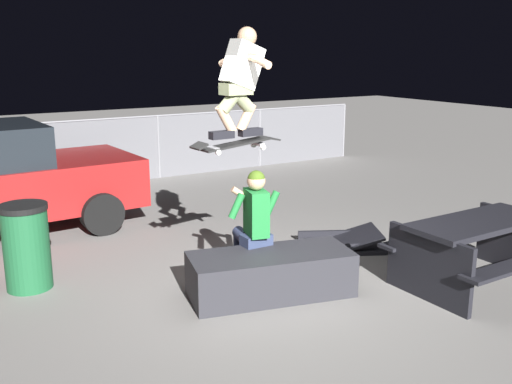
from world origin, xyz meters
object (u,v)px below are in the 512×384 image
(person_sitting_on_ledge, at_px, (253,220))
(trash_bin, at_px, (26,247))
(picnic_table_back, at_px, (477,242))
(ledge_box_main, at_px, (271,274))
(kicker_ramp, at_px, (344,243))
(skateboard, at_px, (236,144))
(skater_airborne, at_px, (241,77))

(person_sitting_on_ledge, xyz_separation_m, trash_bin, (-2.20, 1.12, -0.24))
(person_sitting_on_ledge, height_order, picnic_table_back, person_sitting_on_ledge)
(ledge_box_main, relative_size, kicker_ramp, 1.46)
(skateboard, xyz_separation_m, trash_bin, (-1.99, 1.13, -1.11))
(skateboard, bearing_deg, picnic_table_back, -30.25)
(skateboard, relative_size, trash_bin, 1.08)
(kicker_ramp, bearing_deg, skateboard, -167.87)
(ledge_box_main, distance_m, trash_bin, 2.67)
(skater_airborne, height_order, trash_bin, skater_airborne)
(skater_airborne, distance_m, trash_bin, 2.95)
(skateboard, height_order, trash_bin, skateboard)
(ledge_box_main, bearing_deg, picnic_table_back, -23.89)
(skater_airborne, bearing_deg, person_sitting_on_ledge, 1.84)
(person_sitting_on_ledge, bearing_deg, skater_airborne, -178.16)
(trash_bin, bearing_deg, skater_airborne, -28.85)
(person_sitting_on_ledge, bearing_deg, kicker_ramp, 13.33)
(kicker_ramp, distance_m, trash_bin, 3.93)
(person_sitting_on_ledge, distance_m, kicker_ramp, 1.81)
(person_sitting_on_ledge, bearing_deg, ledge_box_main, -93.69)
(kicker_ramp, bearing_deg, picnic_table_back, -75.69)
(ledge_box_main, xyz_separation_m, skateboard, (-0.18, 0.40, 1.36))
(kicker_ramp, bearing_deg, person_sitting_on_ledge, -166.67)
(skateboard, relative_size, picnic_table_back, 0.60)
(picnic_table_back, bearing_deg, skater_airborne, 149.05)
(kicker_ramp, relative_size, trash_bin, 1.24)
(person_sitting_on_ledge, distance_m, skater_airborne, 1.56)
(ledge_box_main, distance_m, picnic_table_back, 2.32)
(skateboard, relative_size, kicker_ramp, 0.87)
(ledge_box_main, xyz_separation_m, trash_bin, (-2.17, 1.53, 0.24))
(picnic_table_back, bearing_deg, trash_bin, 150.04)
(picnic_table_back, bearing_deg, person_sitting_on_ledge, 147.15)
(trash_bin, bearing_deg, ledge_box_main, -35.22)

